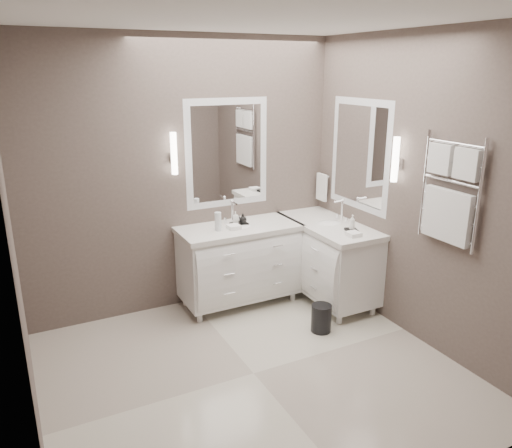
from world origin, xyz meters
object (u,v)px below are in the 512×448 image
towel_ladder (449,197)px  waste_bin (321,318)px  vanity_right (327,256)px  vanity_back (239,260)px

towel_ladder → waste_bin: size_ratio=3.39×
vanity_right → vanity_back: bearing=159.6°
vanity_right → waste_bin: (-0.45, -0.57, -0.35)m
vanity_back → vanity_right: same height
vanity_back → towel_ladder: bearing=-55.9°
towel_ladder → vanity_back: bearing=124.1°
vanity_back → vanity_right: 0.93m
vanity_back → waste_bin: 1.05m
vanity_back → waste_bin: (0.43, -0.90, -0.35)m
waste_bin → vanity_back: bearing=115.5°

